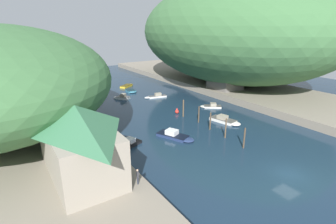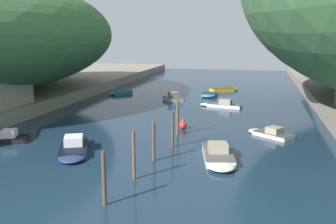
% 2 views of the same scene
% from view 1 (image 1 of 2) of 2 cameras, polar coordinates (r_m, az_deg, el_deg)
% --- Properties ---
extents(water_surface, '(130.00, 130.00, 0.00)m').
position_cam_1_polar(water_surface, '(55.32, -1.91, 0.50)').
color(water_surface, '#192D42').
rests_on(water_surface, ground).
extents(left_bank, '(22.00, 120.00, 1.53)m').
position_cam_1_polar(left_bank, '(47.86, -30.90, -4.20)').
color(left_bank, gray).
rests_on(left_bank, ground).
extents(right_bank, '(22.00, 120.00, 1.53)m').
position_cam_1_polar(right_bank, '(72.45, 16.77, 4.69)').
color(right_bank, gray).
rests_on(right_bank, ground).
extents(hillside_right, '(43.79, 61.30, 27.07)m').
position_cam_1_polar(hillside_right, '(76.10, 14.19, 16.45)').
color(hillside_right, '#3D6B3D').
rests_on(hillside_right, right_bank).
extents(waterfront_building, '(6.68, 13.32, 7.83)m').
position_cam_1_polar(waterfront_building, '(29.36, -18.91, -5.64)').
color(waterfront_building, gray).
rests_on(waterfront_building, left_bank).
extents(boathouse_shed, '(7.47, 7.20, 4.24)m').
position_cam_1_polar(boathouse_shed, '(43.34, -22.70, -0.95)').
color(boathouse_shed, gray).
rests_on(boathouse_shed, left_bank).
extents(right_bank_cottage, '(6.74, 7.54, 5.41)m').
position_cam_1_polar(right_bank_cottage, '(68.19, 12.34, 7.29)').
color(right_bank_cottage, slate).
rests_on(right_bank_cottage, right_bank).
extents(boat_small_dinghy, '(5.19, 4.25, 0.56)m').
position_cam_1_polar(boat_small_dinghy, '(77.18, -8.84, 5.70)').
color(boat_small_dinghy, gold).
rests_on(boat_small_dinghy, water_surface).
extents(boat_navy_launch, '(2.31, 3.50, 0.55)m').
position_cam_1_polar(boat_navy_launch, '(70.37, -7.98, 4.50)').
color(boat_navy_launch, teal).
rests_on(boat_navy_launch, water_surface).
extents(boat_yellow_tender, '(3.57, 3.79, 0.55)m').
position_cam_1_polar(boat_yellow_tender, '(64.70, -18.99, 2.41)').
color(boat_yellow_tender, teal).
rests_on(boat_yellow_tender, water_surface).
extents(boat_mid_channel, '(4.46, 6.63, 1.21)m').
position_cam_1_polar(boat_mid_channel, '(41.60, 1.70, -5.21)').
color(boat_mid_channel, navy).
rests_on(boat_mid_channel, water_surface).
extents(boat_open_rowboat, '(3.26, 6.28, 1.17)m').
position_cam_1_polar(boat_open_rowboat, '(49.23, 12.45, -1.81)').
color(boat_open_rowboat, silver).
rests_on(boat_open_rowboat, water_surface).
extents(boat_cabin_cruiser, '(3.88, 4.12, 1.32)m').
position_cam_1_polar(boat_cabin_cruiser, '(64.37, -10.10, 3.19)').
color(boat_cabin_cruiser, white).
rests_on(boat_cabin_cruiser, water_surface).
extents(boat_moored_right, '(5.73, 2.32, 1.11)m').
position_cam_1_polar(boat_moored_right, '(64.54, -2.74, 3.43)').
color(boat_moored_right, white).
rests_on(boat_moored_right, water_surface).
extents(boat_red_skiff, '(4.63, 3.29, 1.09)m').
position_cam_1_polar(boat_red_skiff, '(39.42, -8.78, -6.90)').
color(boat_red_skiff, black).
rests_on(boat_red_skiff, water_surface).
extents(boat_near_quay, '(4.66, 4.12, 0.96)m').
position_cam_1_polar(boat_near_quay, '(57.56, 9.29, 1.28)').
color(boat_near_quay, silver).
rests_on(boat_near_quay, water_surface).
extents(mooring_post_nearest, '(0.24, 0.24, 3.18)m').
position_cam_1_polar(mooring_post_nearest, '(39.42, 16.28, -5.43)').
color(mooring_post_nearest, '#4C3D2D').
rests_on(mooring_post_nearest, water_surface).
extents(mooring_post_second, '(0.22, 0.22, 3.33)m').
position_cam_1_polar(mooring_post_second, '(42.14, 12.45, -3.41)').
color(mooring_post_second, brown).
rests_on(mooring_post_second, water_surface).
extents(mooring_post_middle, '(0.26, 0.26, 3.12)m').
position_cam_1_polar(mooring_post_middle, '(44.92, 9.19, -1.96)').
color(mooring_post_middle, '#4C3D2D').
rests_on(mooring_post_middle, water_surface).
extents(mooring_post_fourth, '(0.23, 0.23, 3.13)m').
position_cam_1_polar(mooring_post_fourth, '(47.95, 6.72, -0.51)').
color(mooring_post_fourth, '#4C3D2D').
rests_on(mooring_post_fourth, water_surface).
extents(mooring_post_farthest, '(0.26, 0.26, 3.43)m').
position_cam_1_polar(mooring_post_farthest, '(50.72, 3.36, 0.84)').
color(mooring_post_farthest, brown).
rests_on(mooring_post_farthest, water_surface).
extents(channel_buoy_near, '(0.79, 0.79, 1.19)m').
position_cam_1_polar(channel_buoy_near, '(52.87, 1.96, 0.16)').
color(channel_buoy_near, red).
rests_on(channel_buoy_near, water_surface).
extents(person_on_quay, '(0.31, 0.42, 1.69)m').
position_cam_1_polar(person_on_quay, '(27.56, -6.64, -13.56)').
color(person_on_quay, '#282D3D').
rests_on(person_on_quay, left_bank).
extents(person_by_boathouse, '(0.33, 0.43, 1.69)m').
position_cam_1_polar(person_by_boathouse, '(38.16, -16.22, -4.73)').
color(person_by_boathouse, '#282D3D').
rests_on(person_by_boathouse, left_bank).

